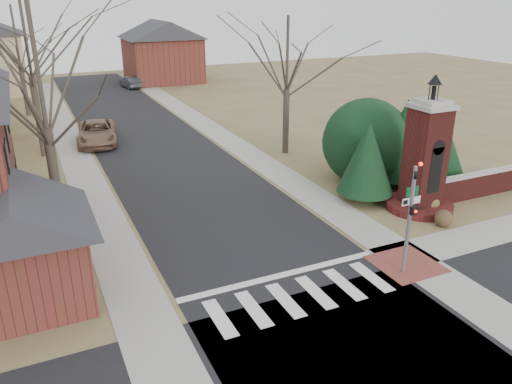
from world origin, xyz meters
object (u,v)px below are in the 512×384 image
traffic_signal_pole (411,209)px  distant_car (130,82)px  sign_post (410,206)px  brick_gate_monument (424,167)px  pickup_truck (97,133)px

traffic_signal_pole → distant_car: traffic_signal_pole is taller
distant_car → traffic_signal_pole: bearing=82.9°
sign_post → brick_gate_monument: size_ratio=0.42×
sign_post → brick_gate_monument: 4.55m
traffic_signal_pole → pickup_truck: size_ratio=0.81×
brick_gate_monument → distant_car: brick_gate_monument is taller
sign_post → pickup_truck: sign_post is taller
sign_post → traffic_signal_pole: bearing=-132.4°
traffic_signal_pole → brick_gate_monument: size_ratio=0.69×
pickup_truck → distant_car: bearing=81.3°
traffic_signal_pole → sign_post: bearing=47.6°
pickup_truck → sign_post: bearing=-58.5°
pickup_truck → brick_gate_monument: bearing=-47.4°
traffic_signal_pole → distant_car: size_ratio=1.14×
traffic_signal_pole → sign_post: (1.29, 1.41, -0.64)m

